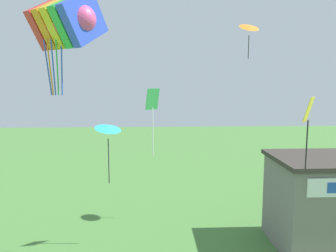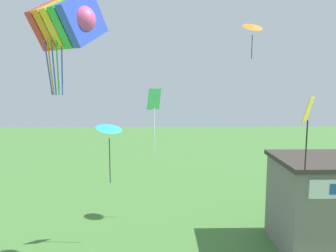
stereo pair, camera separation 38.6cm
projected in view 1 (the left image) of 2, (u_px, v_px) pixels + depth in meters
name	position (u px, v px, depth m)	size (l,w,h in m)	color
kite_rainbow_parafoil	(66.00, 22.00, 12.85)	(3.62, 3.49, 4.00)	#E54C8C
kite_orange_delta	(249.00, 27.00, 19.85)	(1.41, 1.33, 2.24)	orange
kite_yellow_diamond	(308.00, 119.00, 11.61)	(0.61, 0.69, 2.61)	yellow
kite_cyan_delta	(108.00, 129.00, 15.64)	(1.78, 1.78, 2.93)	#2DB2C6
kite_green_diamond	(153.00, 108.00, 17.04)	(0.76, 0.68, 3.51)	green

